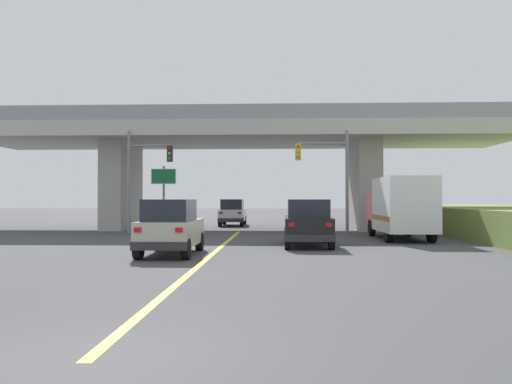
{
  "coord_description": "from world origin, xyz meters",
  "views": [
    {
      "loc": [
        2.4,
        -6.45,
        2.03
      ],
      "look_at": [
        1.42,
        17.56,
        2.36
      ],
      "focal_mm": 37.04,
      "sensor_mm": 36.0,
      "label": 1
    }
  ],
  "objects_px": {
    "suv_lead": "(171,227)",
    "suv_crossing": "(308,223)",
    "traffic_signal_nearside": "(330,169)",
    "box_truck": "(401,207)",
    "sedan_oncoming": "(233,212)",
    "traffic_signal_farside": "(143,170)",
    "highway_sign": "(164,184)"
  },
  "relations": [
    {
      "from": "box_truck",
      "to": "highway_sign",
      "type": "height_order",
      "value": "highway_sign"
    },
    {
      "from": "suv_lead",
      "to": "traffic_signal_nearside",
      "type": "height_order",
      "value": "traffic_signal_nearside"
    },
    {
      "from": "highway_sign",
      "to": "suv_crossing",
      "type": "bearing_deg",
      "value": -48.35
    },
    {
      "from": "box_truck",
      "to": "highway_sign",
      "type": "xyz_separation_m",
      "value": [
        -13.21,
        5.39,
        1.35
      ]
    },
    {
      "from": "box_truck",
      "to": "traffic_signal_nearside",
      "type": "height_order",
      "value": "traffic_signal_nearside"
    },
    {
      "from": "traffic_signal_nearside",
      "to": "sedan_oncoming",
      "type": "bearing_deg",
      "value": 122.48
    },
    {
      "from": "suv_lead",
      "to": "highway_sign",
      "type": "distance_m",
      "value": 13.7
    },
    {
      "from": "suv_crossing",
      "to": "box_truck",
      "type": "height_order",
      "value": "box_truck"
    },
    {
      "from": "suv_lead",
      "to": "sedan_oncoming",
      "type": "distance_m",
      "value": 21.27
    },
    {
      "from": "suv_crossing",
      "to": "traffic_signal_farside",
      "type": "relative_size",
      "value": 0.75
    },
    {
      "from": "suv_lead",
      "to": "traffic_signal_farside",
      "type": "bearing_deg",
      "value": 109.11
    },
    {
      "from": "suv_lead",
      "to": "traffic_signal_farside",
      "type": "distance_m",
      "value": 12.72
    },
    {
      "from": "suv_lead",
      "to": "traffic_signal_nearside",
      "type": "distance_m",
      "value": 13.39
    },
    {
      "from": "sedan_oncoming",
      "to": "traffic_signal_nearside",
      "type": "xyz_separation_m",
      "value": [
        6.43,
        -10.11,
        2.74
      ]
    },
    {
      "from": "suv_crossing",
      "to": "highway_sign",
      "type": "height_order",
      "value": "highway_sign"
    },
    {
      "from": "suv_lead",
      "to": "traffic_signal_farside",
      "type": "relative_size",
      "value": 0.7
    },
    {
      "from": "box_truck",
      "to": "highway_sign",
      "type": "bearing_deg",
      "value": 157.81
    },
    {
      "from": "suv_crossing",
      "to": "traffic_signal_nearside",
      "type": "distance_m",
      "value": 8.0
    },
    {
      "from": "suv_lead",
      "to": "traffic_signal_farside",
      "type": "height_order",
      "value": "traffic_signal_farside"
    },
    {
      "from": "box_truck",
      "to": "traffic_signal_nearside",
      "type": "distance_m",
      "value": 5.1
    },
    {
      "from": "suv_lead",
      "to": "suv_crossing",
      "type": "relative_size",
      "value": 0.93
    },
    {
      "from": "traffic_signal_farside",
      "to": "highway_sign",
      "type": "distance_m",
      "value": 1.89
    },
    {
      "from": "suv_lead",
      "to": "suv_crossing",
      "type": "height_order",
      "value": "same"
    },
    {
      "from": "suv_lead",
      "to": "suv_crossing",
      "type": "distance_m",
      "value": 6.45
    },
    {
      "from": "sedan_oncoming",
      "to": "traffic_signal_farside",
      "type": "distance_m",
      "value": 10.89
    },
    {
      "from": "traffic_signal_nearside",
      "to": "box_truck",
      "type": "bearing_deg",
      "value": -46.43
    },
    {
      "from": "suv_lead",
      "to": "traffic_signal_nearside",
      "type": "xyz_separation_m",
      "value": [
        6.88,
        11.16,
        2.74
      ]
    },
    {
      "from": "sedan_oncoming",
      "to": "highway_sign",
      "type": "distance_m",
      "value": 9.05
    },
    {
      "from": "box_truck",
      "to": "suv_lead",
      "type": "bearing_deg",
      "value": -142.25
    },
    {
      "from": "suv_crossing",
      "to": "traffic_signal_nearside",
      "type": "xyz_separation_m",
      "value": [
        1.7,
        7.32,
        2.74
      ]
    },
    {
      "from": "box_truck",
      "to": "sedan_oncoming",
      "type": "xyz_separation_m",
      "value": [
        -9.63,
        13.47,
        -0.61
      ]
    },
    {
      "from": "suv_crossing",
      "to": "box_truck",
      "type": "distance_m",
      "value": 6.33
    }
  ]
}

